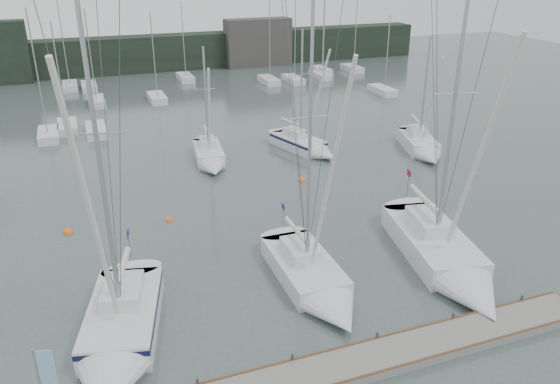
{
  "coord_description": "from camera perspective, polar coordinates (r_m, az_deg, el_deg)",
  "views": [
    {
      "loc": [
        -8.8,
        -20.64,
        15.86
      ],
      "look_at": [
        0.86,
        5.0,
        3.87
      ],
      "focal_mm": 35.0,
      "sensor_mm": 36.0,
      "label": 1
    }
  ],
  "objects": [
    {
      "name": "sailboat_mid_d",
      "position": [
        47.47,
        2.92,
        4.77
      ],
      "size": [
        4.43,
        7.8,
        11.05
      ],
      "rotation": [
        0.0,
        0.0,
        0.3
      ],
      "color": "silver",
      "rests_on": "ground"
    },
    {
      "name": "sailboat_near_right",
      "position": [
        30.8,
        17.31,
        -7.22
      ],
      "size": [
        5.46,
        11.8,
        16.02
      ],
      "rotation": [
        0.0,
        0.0,
        -0.2
      ],
      "color": "silver",
      "rests_on": "ground"
    },
    {
      "name": "buoy_c",
      "position": [
        36.32,
        -21.23,
        -4.0
      ],
      "size": [
        0.61,
        0.61,
        0.61
      ],
      "primitive_type": "sphere",
      "color": "orange",
      "rests_on": "ground"
    },
    {
      "name": "mast_forest",
      "position": [
        67.15,
        -12.83,
        9.82
      ],
      "size": [
        58.08,
        27.5,
        14.52
      ],
      "color": "silver",
      "rests_on": "ground"
    },
    {
      "name": "far_treeline",
      "position": [
        84.18,
        -14.8,
        13.75
      ],
      "size": [
        90.0,
        4.0,
        5.0
      ],
      "primitive_type": "cube",
      "color": "black",
      "rests_on": "ground"
    },
    {
      "name": "sailboat_mid_e",
      "position": [
        48.61,
        14.69,
        4.47
      ],
      "size": [
        4.53,
        8.09,
        10.54
      ],
      "rotation": [
        0.0,
        0.0,
        -0.3
      ],
      "color": "silver",
      "rests_on": "ground"
    },
    {
      "name": "seagull",
      "position": [
        27.3,
        1.88,
        6.22
      ],
      "size": [
        0.99,
        0.44,
        0.2
      ],
      "rotation": [
        0.0,
        0.0,
        -0.05
      ],
      "color": "white",
      "rests_on": "ground"
    },
    {
      "name": "far_building_right",
      "position": [
        85.87,
        -2.31,
        15.34
      ],
      "size": [
        10.0,
        3.0,
        7.0
      ],
      "primitive_type": "cube",
      "color": "#3B3937",
      "rests_on": "ground"
    },
    {
      "name": "ground",
      "position": [
        27.48,
        2.04,
        -11.63
      ],
      "size": [
        160.0,
        160.0,
        0.0
      ],
      "primitive_type": "plane",
      "color": "#465553",
      "rests_on": "ground"
    },
    {
      "name": "sailboat_mid_c",
      "position": [
        44.9,
        -7.29,
        3.45
      ],
      "size": [
        3.04,
        7.25,
        10.03
      ],
      "rotation": [
        0.0,
        0.0,
        -0.12
      ],
      "color": "silver",
      "rests_on": "ground"
    },
    {
      "name": "sailboat_near_left",
      "position": [
        25.22,
        -16.57,
        -14.66
      ],
      "size": [
        5.14,
        9.61,
        16.05
      ],
      "rotation": [
        0.0,
        0.0,
        -0.24
      ],
      "color": "silver",
      "rests_on": "ground"
    },
    {
      "name": "buoy_a",
      "position": [
        36.09,
        -11.49,
        -2.94
      ],
      "size": [
        0.52,
        0.52,
        0.52
      ],
      "primitive_type": "sphere",
      "color": "orange",
      "rests_on": "ground"
    },
    {
      "name": "sailboat_near_center",
      "position": [
        27.89,
        4.0,
        -9.83
      ],
      "size": [
        3.0,
        9.12,
        15.15
      ],
      "rotation": [
        0.0,
        0.0,
        -0.02
      ],
      "color": "silver",
      "rests_on": "ground"
    },
    {
      "name": "dock",
      "position": [
        23.82,
        6.89,
        -17.68
      ],
      "size": [
        24.0,
        2.0,
        0.4
      ],
      "primitive_type": "cube",
      "color": "slate",
      "rests_on": "ground"
    },
    {
      "name": "buoy_b",
      "position": [
        41.59,
        2.28,
        1.2
      ],
      "size": [
        0.57,
        0.57,
        0.57
      ],
      "primitive_type": "sphere",
      "color": "orange",
      "rests_on": "ground"
    }
  ]
}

